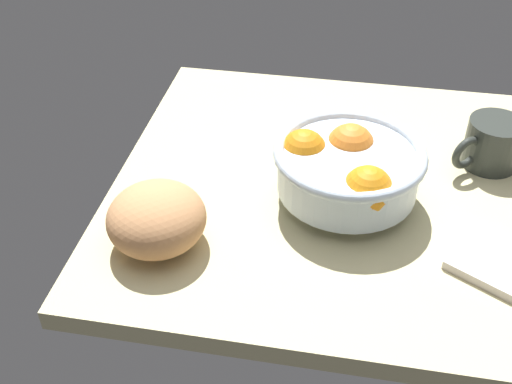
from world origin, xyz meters
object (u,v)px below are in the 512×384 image
(fruit_bowl, at_px, (346,167))
(bread_loaf, at_px, (157,219))
(mug, at_px, (492,144))
(napkin_folded, at_px, (508,268))

(fruit_bowl, xyz_separation_m, bread_loaf, (0.24, 0.14, -0.02))
(fruit_bowl, distance_m, bread_loaf, 0.28)
(bread_loaf, height_order, mug, bread_loaf)
(bread_loaf, xyz_separation_m, mug, (-0.46, -0.27, -0.00))
(bread_loaf, height_order, napkin_folded, bread_loaf)
(napkin_folded, bearing_deg, mug, -89.29)
(bread_loaf, distance_m, napkin_folded, 0.47)
(napkin_folded, bearing_deg, fruit_bowl, -27.27)
(fruit_bowl, distance_m, napkin_folded, 0.26)
(bread_loaf, bearing_deg, napkin_folded, -176.75)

